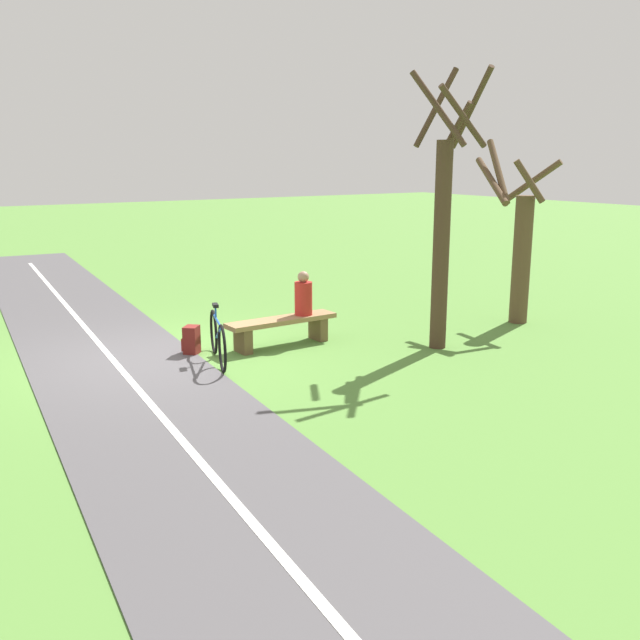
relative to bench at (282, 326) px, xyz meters
name	(u,v)px	position (x,y,z in m)	size (l,w,h in m)	color
ground_plane	(157,358)	(2.07, -0.43, -0.34)	(80.00, 80.00, 0.00)	#548438
paved_path	(198,460)	(3.05, 3.57, -0.34)	(2.58, 36.00, 0.02)	#4C494C
path_centre_line	(198,459)	(3.05, 3.57, -0.33)	(0.10, 32.00, 0.00)	silver
bench	(282,326)	(0.00, 0.00, 0.00)	(2.01, 0.50, 0.49)	#937047
person_seated	(303,296)	(-0.44, -0.02, 0.48)	(0.32, 0.32, 0.76)	#B2231E
bicycle	(218,339)	(1.33, 0.33, 0.04)	(0.58, 1.73, 0.91)	black
backpack	(191,340)	(1.50, -0.36, -0.12)	(0.34, 0.35, 0.47)	maroon
tree_mid_field	(443,223)	(-2.19, 1.51, 1.76)	(1.24, 1.11, 4.56)	#473323
tree_far_right	(519,243)	(-4.71, 0.90, 1.20)	(1.70, 1.40, 3.49)	brown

